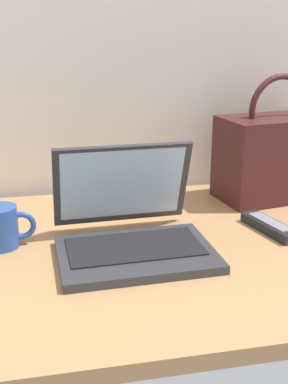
% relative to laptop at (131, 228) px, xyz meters
% --- Properties ---
extents(desk, '(1.60, 0.76, 0.03)m').
position_rel_laptop_xyz_m(desk, '(0.06, 0.01, -0.06)').
color(desk, '#A87A4C').
rests_on(desk, ground).
extents(laptop, '(0.32, 0.30, 0.21)m').
position_rel_laptop_xyz_m(laptop, '(0.00, 0.00, 0.00)').
color(laptop, '#2D2D33').
rests_on(laptop, desk).
extents(coffee_mug, '(0.11, 0.08, 0.09)m').
position_rel_laptop_xyz_m(coffee_mug, '(-0.26, 0.06, 0.00)').
color(coffee_mug, '#26478C').
rests_on(coffee_mug, desk).
extents(remote_control_near, '(0.08, 0.17, 0.02)m').
position_rel_laptop_xyz_m(remote_control_near, '(0.33, 0.03, -0.03)').
color(remote_control_near, black).
rests_on(remote_control_near, desk).
extents(handbag, '(0.32, 0.20, 0.33)m').
position_rel_laptop_xyz_m(handbag, '(0.44, 0.25, 0.07)').
color(handbag, '#3F1919').
rests_on(handbag, desk).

